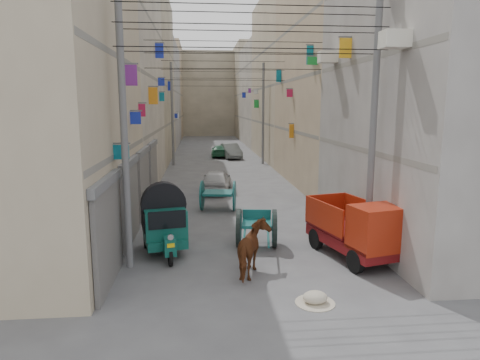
{
  "coord_description": "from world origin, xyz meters",
  "views": [
    {
      "loc": [
        -1.5,
        -6.24,
        4.68
      ],
      "look_at": [
        -0.3,
        6.5,
        2.45
      ],
      "focal_mm": 32.0,
      "sensor_mm": 36.0,
      "label": 1
    }
  ],
  "objects": [
    {
      "name": "building_row_left",
      "position": [
        -8.0,
        34.13,
        6.46
      ],
      "size": [
        8.0,
        62.0,
        14.0
      ],
      "color": "tan",
      "rests_on": "ground"
    },
    {
      "name": "building_row_right",
      "position": [
        8.0,
        34.13,
        6.46
      ],
      "size": [
        8.0,
        62.0,
        14.0
      ],
      "color": "#9E9A94",
      "rests_on": "ground"
    },
    {
      "name": "end_cap_building",
      "position": [
        0.0,
        66.0,
        6.5
      ],
      "size": [
        22.0,
        10.0,
        13.0
      ],
      "primitive_type": "cube",
      "color": "#B3A58D",
      "rests_on": "ground"
    },
    {
      "name": "shutters_left",
      "position": [
        -3.92,
        10.38,
        1.49
      ],
      "size": [
        0.18,
        14.4,
        2.88
      ],
      "color": "#48484D",
      "rests_on": "ground"
    },
    {
      "name": "signboards",
      "position": [
        -0.01,
        21.66,
        3.43
      ],
      "size": [
        8.22,
        40.52,
        5.67
      ],
      "color": "silver",
      "rests_on": "ground"
    },
    {
      "name": "ac_units",
      "position": [
        3.65,
        7.67,
        7.43
      ],
      "size": [
        0.7,
        6.55,
        3.35
      ],
      "color": "silver",
      "rests_on": "ground"
    },
    {
      "name": "utility_poles",
      "position": [
        0.0,
        17.0,
        4.0
      ],
      "size": [
        7.4,
        22.2,
        8.0
      ],
      "color": "#5E5F61",
      "rests_on": "ground"
    },
    {
      "name": "overhead_cables",
      "position": [
        0.0,
        14.4,
        6.77
      ],
      "size": [
        7.4,
        22.52,
        1.12
      ],
      "color": "black",
      "rests_on": "ground"
    },
    {
      "name": "auto_rickshaw",
      "position": [
        -2.68,
        7.2,
        1.03
      ],
      "size": [
        1.76,
        2.58,
        1.75
      ],
      "rotation": [
        0.0,
        0.0,
        0.21
      ],
      "color": "black",
      "rests_on": "ground"
    },
    {
      "name": "tonga_cart",
      "position": [
        0.35,
        7.44,
        0.67
      ],
      "size": [
        1.5,
        2.97,
        1.28
      ],
      "rotation": [
        0.0,
        0.0,
        -0.14
      ],
      "color": "black",
      "rests_on": "ground"
    },
    {
      "name": "mini_truck",
      "position": [
        3.3,
        5.78,
        0.91
      ],
      "size": [
        2.3,
        3.65,
        1.9
      ],
      "rotation": [
        0.0,
        0.0,
        0.25
      ],
      "color": "black",
      "rests_on": "ground"
    },
    {
      "name": "second_cart",
      "position": [
        -0.71,
        12.66,
        0.72
      ],
      "size": [
        1.72,
        1.57,
        1.36
      ],
      "rotation": [
        0.0,
        0.0,
        -0.15
      ],
      "color": "#124F4D",
      "rests_on": "ground"
    },
    {
      "name": "feed_sack",
      "position": [
        1.2,
        3.16,
        0.15
      ],
      "size": [
        0.6,
        0.48,
        0.3
      ],
      "primitive_type": "ellipsoid",
      "color": "#BDB29C",
      "rests_on": "ground"
    },
    {
      "name": "horse",
      "position": [
        -0.04,
        5.07,
        0.74
      ],
      "size": [
        1.24,
        1.9,
        1.48
      ],
      "primitive_type": "imported",
      "rotation": [
        0.0,
        0.0,
        2.87
      ],
      "color": "brown",
      "rests_on": "ground"
    },
    {
      "name": "distant_car_white",
      "position": [
        -0.61,
        16.97,
        0.62
      ],
      "size": [
        1.92,
        3.8,
        1.24
      ],
      "primitive_type": "imported",
      "rotation": [
        0.0,
        0.0,
        3.01
      ],
      "color": "#BDBDBD",
      "rests_on": "ground"
    },
    {
      "name": "distant_car_grey",
      "position": [
        1.28,
        32.23,
        0.65
      ],
      "size": [
        1.95,
        4.11,
        1.3
      ],
      "primitive_type": "imported",
      "rotation": [
        0.0,
        0.0,
        0.15
      ],
      "color": "#5C6160",
      "rests_on": "ground"
    },
    {
      "name": "distant_car_green",
      "position": [
        0.36,
        33.37,
        0.53
      ],
      "size": [
        1.7,
        3.76,
        1.07
      ],
      "primitive_type": "imported",
      "rotation": [
        0.0,
        0.0,
        3.08
      ],
      "color": "#21623E",
      "rests_on": "ground"
    }
  ]
}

